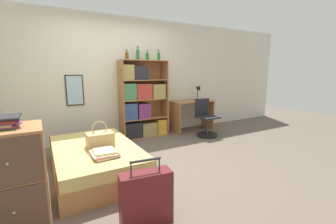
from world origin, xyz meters
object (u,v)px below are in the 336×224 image
bottle_blue (159,56)px  book_stack_on_bed (104,153)px  bed (95,159)px  suitcase (146,198)px  bottle_brown (138,55)px  handbag (100,139)px  bottle_green (127,56)px  magazine_pile_on_dresser (1,122)px  bookcase (141,103)px  bottle_clear (147,57)px  dresser (14,176)px  desk_chair (206,124)px  desk_lamp (199,90)px  desk (192,110)px

bottle_blue → book_stack_on_bed: bearing=-133.8°
bed → bottle_blue: bearing=36.9°
bed → suitcase: 1.43m
book_stack_on_bed → bottle_brown: bearing=56.2°
handbag → book_stack_on_bed: 0.40m
bottle_green → bed: bearing=-127.2°
bed → book_stack_on_bed: bearing=-87.2°
bed → magazine_pile_on_dresser: (-0.95, -0.69, 0.80)m
bed → bottle_blue: bottle_blue is taller
bookcase → bottle_clear: 1.03m
dresser → desk_chair: 3.79m
bookcase → desk_chair: bookcase is taller
book_stack_on_bed → dresser: dresser is taller
bottle_green → bottle_clear: bearing=5.8°
bookcase → suitcase: bearing=-112.3°
suitcase → desk_lamp: desk_lamp is taller
magazine_pile_on_dresser → bottle_brown: bearing=43.1°
bottle_blue → bottle_green: bearing=178.6°
dresser → bottle_blue: 3.57m
book_stack_on_bed → bottle_clear: 2.70m
desk_lamp → bottle_brown: bearing=178.3°
book_stack_on_bed → bottle_brown: 2.63m
book_stack_on_bed → desk_lamp: desk_lamp is taller
bottle_blue → desk_lamp: 1.40m
bed → handbag: handbag is taller
bottle_brown → bottle_blue: bottle_brown is taller
bed → bottle_brown: 2.47m
bottle_green → desk_chair: (1.61, -0.63, -1.50)m
suitcase → desk_lamp: 3.93m
bottle_blue → desk: size_ratio=0.22×
bed → bottle_brown: (1.27, 1.39, 1.61)m
magazine_pile_on_dresser → bottle_blue: bearing=36.5°
bottle_green → handbag: bearing=-123.7°
magazine_pile_on_dresser → bottle_brown: bottle_brown is taller
dresser → bottle_clear: 3.43m
bookcase → handbag: bearing=-131.1°
desk_lamp → desk_chair: size_ratio=0.48×
dresser → bottle_brown: size_ratio=3.23×
bed → bottle_green: 2.28m
bottle_clear → dresser: bearing=-138.6°
handbag → magazine_pile_on_dresser: magazine_pile_on_dresser is taller
bed → desk: 2.93m
book_stack_on_bed → bed: bearing=92.8°
bed → desk_lamp: desk_lamp is taller
bed → desk: (2.63, 1.26, 0.31)m
handbag → book_stack_on_bed: size_ratio=0.99×
handbag → dresser: 1.17m
desk_chair → bottle_brown: bearing=152.0°
bottle_blue → desk: bearing=-2.3°
bottle_green → desk: bottle_green is taller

